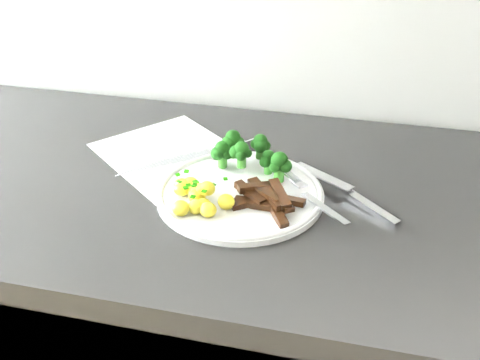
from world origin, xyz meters
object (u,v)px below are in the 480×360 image
Objects in this scene: plate at (240,193)px; broccoli at (250,152)px; recipe_paper at (179,159)px; potatoes at (197,195)px; beef_strips at (267,198)px; fork at (316,200)px; knife at (357,198)px.

broccoli reaches higher than plate.
recipe_paper is 0.14m from broccoli.
recipe_paper is 3.48× the size of potatoes.
beef_strips is (0.10, 0.02, -0.00)m from potatoes.
beef_strips is 0.87× the size of fork.
broccoli is 1.32× the size of potatoes.
plate is 2.19× the size of beef_strips.
recipe_paper is 0.27m from fork.
broccoli is 0.19m from knife.
knife is (0.13, 0.05, -0.01)m from beef_strips.
fork reaches higher than knife.
knife is (0.18, 0.02, 0.00)m from plate.
beef_strips is (0.05, -0.02, 0.01)m from plate.
broccoli is at bearing 116.69° from beef_strips.
broccoli reaches higher than knife.
broccoli is 1.01× the size of fork.
recipe_paper is at bearing 170.78° from broccoli.
broccoli is at bearing 64.04° from potatoes.
potatoes is 0.77× the size of fork.
fork is (0.07, 0.02, -0.00)m from beef_strips.
potatoes is 0.88× the size of beef_strips.
plate is 0.18m from knife.
plate is 1.90× the size of broccoli.
recipe_paper is at bearing 119.20° from potatoes.
recipe_paper is at bearing 145.36° from plate.
knife is at bearing 7.65° from plate.
beef_strips is at bearing -27.43° from plate.
plate is 2.50× the size of potatoes.
potatoes reaches higher than plate.
recipe_paper is 0.16m from plate.
beef_strips is at bearing -159.86° from knife.
recipe_paper is 2.06× the size of knife.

